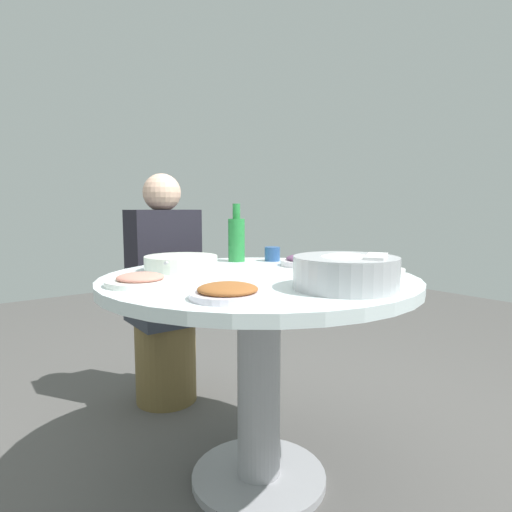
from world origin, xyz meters
The scene contains 12 objects.
ground centered at (0.00, 0.00, 0.00)m, with size 8.00×8.00×0.00m, color #4E4C4A.
round_dining_table centered at (0.00, 0.00, 0.58)m, with size 1.10×1.10×0.77m.
rice_bowl centered at (-0.35, -0.05, 0.82)m, with size 0.31×0.31×0.11m.
soup_bowl centered at (0.28, 0.16, 0.80)m, with size 0.28×0.28×0.06m.
dish_eggplant centered at (0.08, -0.33, 0.79)m, with size 0.23×0.23×0.05m.
dish_stirfry centered at (-0.25, 0.30, 0.79)m, with size 0.21×0.21×0.04m.
dish_shrimp centered at (0.08, 0.40, 0.79)m, with size 0.22×0.22×0.04m.
dish_noodles centered at (-0.24, -0.35, 0.79)m, with size 0.20×0.20×0.04m.
green_bottle centered at (0.38, -0.17, 0.88)m, with size 0.07×0.07×0.26m.
tea_cup_near centered at (0.29, -0.31, 0.80)m, with size 0.07×0.07×0.06m, color #29508A.
stool_for_diner_left centered at (0.83, -0.04, 0.21)m, with size 0.31×0.31×0.42m, color brown.
diner_left centered at (0.83, -0.04, 0.74)m, with size 0.35×0.35×0.76m.
Camera 1 is at (-1.17, 0.94, 1.01)m, focal length 30.16 mm.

